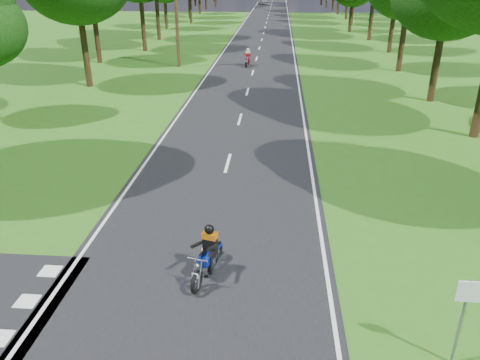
{
  "coord_description": "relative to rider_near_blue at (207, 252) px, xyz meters",
  "views": [
    {
      "loc": [
        1.88,
        -9.27,
        7.12
      ],
      "look_at": [
        0.81,
        4.0,
        1.1
      ],
      "focal_mm": 35.0,
      "sensor_mm": 36.0,
      "label": 1
    }
  ],
  "objects": [
    {
      "name": "rider_far_red",
      "position": [
        -0.84,
        28.1,
        -0.0
      ],
      "size": [
        0.69,
        1.69,
        1.38
      ],
      "primitive_type": null,
      "rotation": [
        0.0,
        0.0,
        -0.08
      ],
      "color": "#B00D28",
      "rests_on": "main_road"
    },
    {
      "name": "road_markings",
      "position": [
        -0.42,
        47.68,
        -0.69
      ],
      "size": [
        7.4,
        140.0,
        0.01
      ],
      "color": "silver",
      "rests_on": "main_road"
    },
    {
      "name": "telegraph_pole",
      "position": [
        -6.28,
        27.56,
        3.36
      ],
      "size": [
        1.2,
        0.26,
        8.0
      ],
      "color": "#382616",
      "rests_on": "ground"
    },
    {
      "name": "rider_near_blue",
      "position": [
        0.0,
        0.0,
        0.0
      ],
      "size": [
        0.94,
        1.74,
        1.38
      ],
      "primitive_type": null,
      "rotation": [
        0.0,
        0.0,
        -0.25
      ],
      "color": "#0D2597",
      "rests_on": "main_road"
    },
    {
      "name": "distant_car",
      "position": [
        -1.96,
        98.26,
        -0.02
      ],
      "size": [
        2.81,
        4.25,
        1.34
      ],
      "primitive_type": "imported",
      "rotation": [
        0.0,
        0.0,
        0.34
      ],
      "color": "#A5A8AC",
      "rests_on": "main_road"
    },
    {
      "name": "road_sign",
      "position": [
        5.22,
        -2.46,
        0.63
      ],
      "size": [
        0.45,
        0.07,
        2.0
      ],
      "color": "slate",
      "rests_on": "ground"
    },
    {
      "name": "ground",
      "position": [
        -0.28,
        -0.44,
        -0.71
      ],
      "size": [
        160.0,
        160.0,
        0.0
      ],
      "primitive_type": "plane",
      "color": "#315F15",
      "rests_on": "ground"
    },
    {
      "name": "main_road",
      "position": [
        -0.28,
        49.56,
        -0.7
      ],
      "size": [
        7.0,
        140.0,
        0.02
      ],
      "primitive_type": "cube",
      "color": "black",
      "rests_on": "ground"
    }
  ]
}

